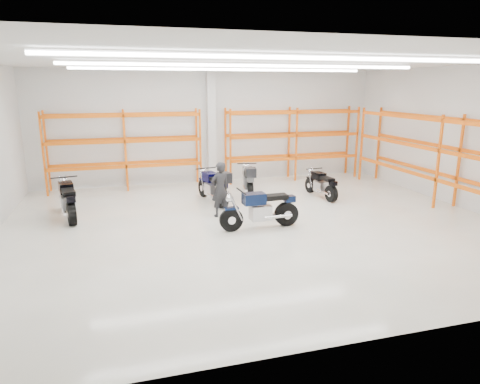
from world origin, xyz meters
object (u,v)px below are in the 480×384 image
object	(u,v)px
motorcycle_back_a	(68,201)
motorcycle_back_c	(248,180)
motorcycle_back_d	(322,185)
structural_column	(211,127)
motorcycle_back_b	(214,187)
standing_man	(220,189)
motorcycle_main	(263,210)

from	to	relation	value
motorcycle_back_a	motorcycle_back_c	size ratio (longest dim) A/B	1.04
motorcycle_back_d	structural_column	world-z (taller)	structural_column
motorcycle_back_b	motorcycle_back_c	distance (m)	1.60
motorcycle_back_a	standing_man	world-z (taller)	standing_man
standing_man	structural_column	distance (m)	5.05
motorcycle_main	structural_column	xyz separation A→B (m)	(-0.10, 6.21, 1.72)
motorcycle_back_d	structural_column	bearing A→B (deg)	131.15
motorcycle_back_d	standing_man	xyz separation A→B (m)	(-3.95, -1.16, 0.38)
motorcycle_back_b	standing_man	size ratio (longest dim) A/B	1.40
motorcycle_back_b	structural_column	distance (m)	3.80
structural_column	standing_man	bearing A→B (deg)	-99.28
motorcycle_main	motorcycle_back_d	world-z (taller)	motorcycle_main
motorcycle_main	motorcycle_back_d	distance (m)	4.01
motorcycle_main	structural_column	size ratio (longest dim) A/B	0.51
motorcycle_back_c	motorcycle_main	bearing A→B (deg)	-100.58
motorcycle_main	motorcycle_back_c	distance (m)	3.66
motorcycle_back_d	motorcycle_back_c	bearing A→B (deg)	156.98
standing_man	structural_column	size ratio (longest dim) A/B	0.37
motorcycle_back_a	standing_man	xyz separation A→B (m)	(4.40, -1.00, 0.30)
motorcycle_back_c	standing_man	distance (m)	2.69
motorcycle_back_b	motorcycle_back_d	xyz separation A→B (m)	(3.81, -0.28, -0.12)
motorcycle_main	motorcycle_back_d	bearing A→B (deg)	40.10
motorcycle_back_b	structural_column	bearing A→B (deg)	79.17
structural_column	motorcycle_back_d	bearing A→B (deg)	-48.85
motorcycle_main	standing_man	xyz separation A→B (m)	(-0.89, 1.43, 0.31)
motorcycle_back_b	standing_man	bearing A→B (deg)	-95.64
motorcycle_back_c	standing_man	size ratio (longest dim) A/B	1.34
motorcycle_back_d	standing_man	distance (m)	4.14
standing_man	motorcycle_main	bearing A→B (deg)	103.05
motorcycle_back_a	structural_column	world-z (taller)	structural_column
motorcycle_main	motorcycle_back_c	bearing A→B (deg)	79.42
structural_column	motorcycle_back_b	bearing A→B (deg)	-100.83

